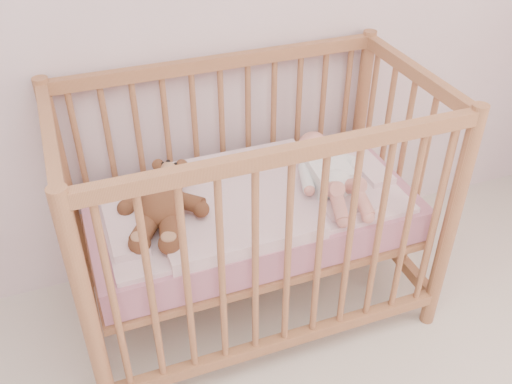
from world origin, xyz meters
name	(u,v)px	position (x,y,z in m)	size (l,w,h in m)	color
crib	(251,210)	(0.27, 1.60, 0.50)	(1.36, 0.76, 1.00)	#A97247
mattress	(251,213)	(0.27, 1.60, 0.49)	(1.22, 0.62, 0.13)	#C47A95
blanket	(251,198)	(0.27, 1.60, 0.56)	(1.10, 0.58, 0.06)	#EDA3B0
baby	(328,168)	(0.57, 1.58, 0.64)	(0.27, 0.56, 0.14)	white
teddy_bear	(162,201)	(-0.07, 1.58, 0.65)	(0.34, 0.48, 0.13)	brown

